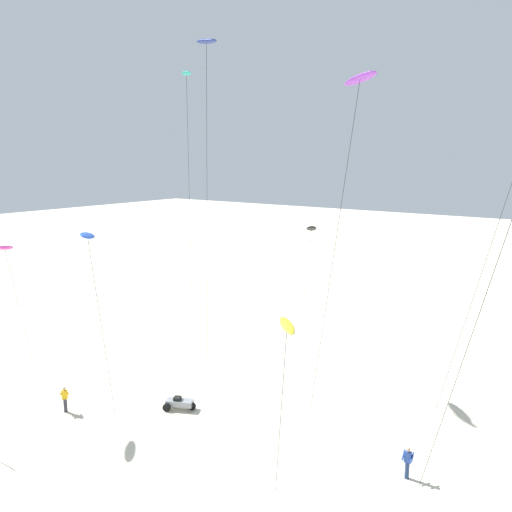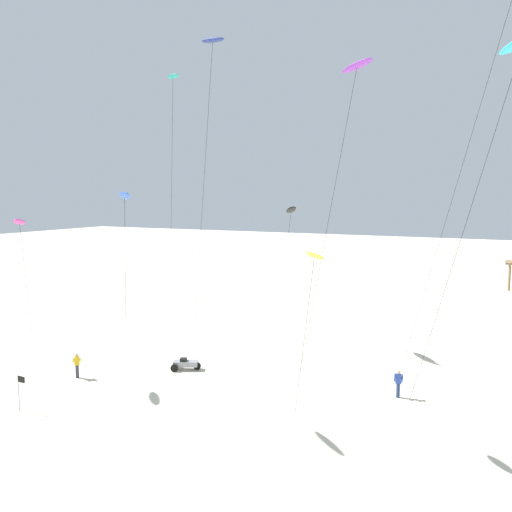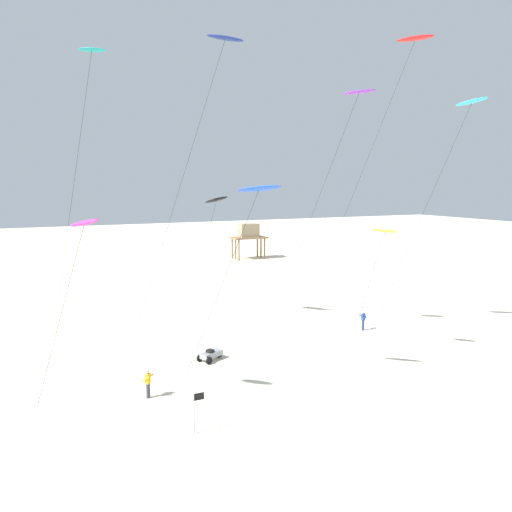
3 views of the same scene
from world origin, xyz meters
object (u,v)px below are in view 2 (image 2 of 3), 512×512
object	(u,v)px
beach_buggy	(185,364)
marker_flag	(20,386)
kite_teal	(173,84)
kite_blue	(125,198)
kite_magenta	(20,224)
kite_navy	(212,46)
kite_yellow	(314,258)
kite_flyer_middle	(398,383)
kite_purple	(356,72)
kite_black	(291,211)
kite_flyer_nearest	(77,365)

from	to	relation	value
beach_buggy	marker_flag	xyz separation A→B (m)	(-4.42, -9.80, 1.06)
kite_teal	kite_blue	bearing A→B (deg)	-64.91
kite_magenta	kite_navy	distance (m)	17.16
kite_magenta	kite_yellow	distance (m)	20.03
kite_magenta	kite_navy	size ratio (longest dim) A/B	0.48
kite_flyer_middle	beach_buggy	size ratio (longest dim) A/B	0.80
kite_navy	kite_flyer_middle	size ratio (longest dim) A/B	13.51
kite_purple	beach_buggy	distance (m)	21.86
kite_blue	marker_flag	bearing A→B (deg)	-146.01
kite_purple	kite_teal	xyz separation A→B (m)	(-17.94, 8.28, 2.67)
kite_yellow	beach_buggy	world-z (taller)	kite_yellow
kite_blue	kite_black	xyz separation A→B (m)	(3.54, 15.79, -1.07)
kite_magenta	kite_black	distance (m)	19.88
kite_flyer_middle	marker_flag	world-z (taller)	marker_flag
kite_flyer_nearest	beach_buggy	distance (m)	7.17
kite_magenta	kite_purple	bearing A→B (deg)	14.48
kite_magenta	kite_flyer_middle	bearing A→B (deg)	17.16
kite_blue	kite_black	distance (m)	16.22
kite_flyer_nearest	beach_buggy	size ratio (longest dim) A/B	0.80
kite_flyer_middle	beach_buggy	xyz separation A→B (m)	(-14.32, -1.53, -0.46)
kite_teal	marker_flag	size ratio (longest dim) A/B	10.64
kite_yellow	marker_flag	world-z (taller)	kite_yellow
kite_magenta	beach_buggy	xyz separation A→B (m)	(8.90, 5.64, -9.85)
kite_flyer_nearest	kite_teal	bearing A→B (deg)	92.71
kite_blue	kite_navy	world-z (taller)	kite_navy
kite_magenta	marker_flag	distance (m)	10.71
kite_navy	kite_teal	size ratio (longest dim) A/B	1.01
beach_buggy	marker_flag	distance (m)	10.80
kite_purple	kite_navy	xyz separation A→B (m)	(-10.10, 1.64, 3.01)
kite_navy	kite_flyer_middle	world-z (taller)	kite_navy
kite_purple	kite_blue	xyz separation A→B (m)	(-11.20, -6.12, -6.88)
kite_flyer_middle	marker_flag	size ratio (longest dim) A/B	0.80
kite_navy	kite_flyer_middle	xyz separation A→B (m)	(12.64, 0.19, -20.97)
kite_navy	beach_buggy	world-z (taller)	kite_navy
kite_magenta	kite_flyer_middle	distance (m)	26.04
kite_black	kite_teal	distance (m)	14.85
kite_purple	kite_flyer_nearest	world-z (taller)	kite_purple
beach_buggy	kite_black	bearing A→B (deg)	66.26
marker_flag	kite_purple	bearing A→B (deg)	30.38
kite_flyer_nearest	marker_flag	xyz separation A→B (m)	(1.15, -5.32, 0.60)
kite_blue	kite_flyer_middle	xyz separation A→B (m)	(13.74, 7.95, -11.07)
kite_flyer_nearest	marker_flag	size ratio (longest dim) A/B	0.80
kite_black	kite_yellow	world-z (taller)	kite_black
kite_magenta	kite_navy	xyz separation A→B (m)	(10.57, 6.98, 11.58)
beach_buggy	kite_blue	bearing A→B (deg)	-84.85
kite_purple	kite_flyer_middle	xyz separation A→B (m)	(2.54, 1.83, -17.95)
kite_purple	kite_flyer_middle	size ratio (longest dim) A/B	11.62
kite_magenta	kite_teal	size ratio (longest dim) A/B	0.48
kite_teal	kite_flyer_nearest	xyz separation A→B (m)	(0.59, -12.46, -20.63)
kite_navy	kite_flyer_nearest	bearing A→B (deg)	-141.28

